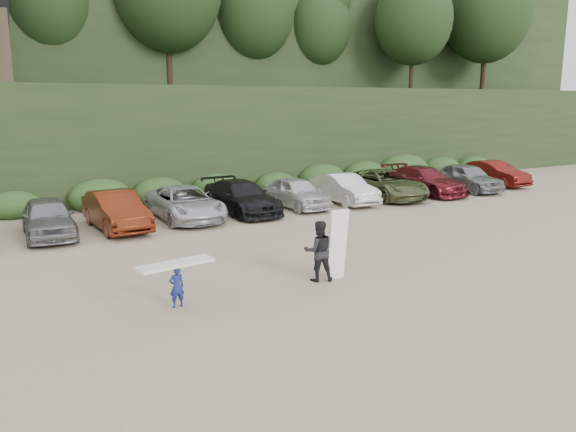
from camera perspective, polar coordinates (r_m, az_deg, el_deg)
ground at (r=17.92m, az=8.51°, el=-5.32°), size 120.00×120.00×0.00m
hillside_backdrop at (r=50.74m, az=-18.86°, el=17.85°), size 90.00×41.50×28.00m
parked_cars at (r=25.57m, az=-7.43°, el=1.56°), size 39.35×5.78×1.60m
child_surfer at (r=14.58m, az=-11.28°, el=-6.08°), size 2.04×0.82×1.19m
adult_surfer at (r=16.39m, az=3.30°, el=-3.50°), size 1.35×0.94×2.12m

